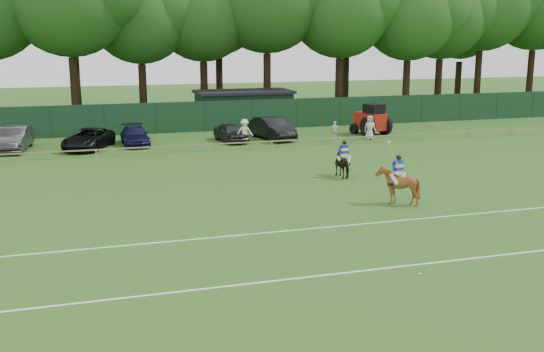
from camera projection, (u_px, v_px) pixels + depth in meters
name	position (u px, v px, depth m)	size (l,w,h in m)	color
ground	(281.00, 224.00, 26.69)	(160.00, 160.00, 0.00)	#1E4C14
horse_dark	(344.00, 164.00, 35.48)	(0.79, 1.74, 1.47)	black
horse_chestnut	(397.00, 185.00, 29.67)	(1.47, 1.65, 1.82)	brown
sedan_grey	(14.00, 139.00, 43.65)	(1.75, 5.02, 1.65)	#29292B
suv_black	(88.00, 139.00, 44.27)	(2.36, 5.12, 1.42)	black
sedan_navy	(135.00, 136.00, 45.91)	(1.86, 4.59, 1.33)	#12133A
hatch_grey	(231.00, 133.00, 47.30)	(1.60, 3.98, 1.36)	#29292B
estate_black	(272.00, 128.00, 48.51)	(1.75, 5.01, 1.65)	black
spectator_left	(245.00, 132.00, 46.13)	(1.18, 0.68, 1.83)	silver
spectator_mid	(334.00, 131.00, 47.61)	(0.88, 0.36, 1.50)	silver
spectator_right	(370.00, 128.00, 48.10)	(0.90, 0.58, 1.84)	beige
rider_dark	(344.00, 152.00, 35.32)	(0.94, 0.40, 1.41)	silver
rider_chestnut	(398.00, 169.00, 29.49)	(0.96, 0.53, 2.05)	silver
polo_ball	(420.00, 274.00, 20.95)	(0.09, 0.09, 0.09)	silver
pitch_lines	(310.00, 250.00, 23.42)	(60.00, 5.10, 0.01)	silver
pitch_rail	(202.00, 145.00, 43.43)	(62.10, 0.10, 0.50)	#997F5B
perimeter_fence	(181.00, 117.00, 51.67)	(92.08, 0.08, 2.50)	#14351E
utility_shed	(244.00, 107.00, 56.10)	(8.40, 4.40, 3.04)	#14331E
tree_row	(190.00, 119.00, 59.98)	(96.00, 12.00, 21.00)	#26561C
tractor	(372.00, 120.00, 50.42)	(2.71, 3.38, 2.48)	maroon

